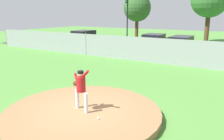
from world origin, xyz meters
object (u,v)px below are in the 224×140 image
parked_car_red (84,39)px  traffic_cone_orange (219,62)px  baseball (98,118)px  parked_car_champagne (181,46)px  pitcher_youth (81,86)px  traffic_light_near (127,12)px  parked_car_slate (154,44)px

parked_car_red → traffic_cone_orange: 14.71m
baseball → parked_car_red: parked_car_red is taller
baseball → parked_car_champagne: 14.58m
pitcher_youth → traffic_light_near: 20.25m
baseball → parked_car_champagne: (-1.31, 14.51, 0.53)m
baseball → traffic_light_near: bearing=115.4°
pitcher_youth → traffic_light_near: bearing=113.4°
parked_car_slate → parked_car_champagne: size_ratio=0.88×
parked_car_red → parked_car_champagne: bearing=-1.3°
baseball → parked_car_red: bearing=129.8°
parked_car_slate → traffic_light_near: (-5.00, 4.02, 3.00)m
parked_car_champagne → parked_car_red: parked_car_red is taller
pitcher_youth → parked_car_champagne: 14.24m
parked_car_slate → parked_car_red: (-8.38, 0.08, 0.01)m
parked_car_red → pitcher_youth: bearing=-51.9°
traffic_light_near → parked_car_slate: bearing=-38.8°
traffic_cone_orange → baseball: bearing=-100.2°
pitcher_youth → traffic_cone_orange: size_ratio=2.79×
traffic_light_near → parked_car_champagne: bearing=-28.9°
traffic_cone_orange → pitcher_youth: bearing=-104.8°
baseball → parked_car_slate: 15.19m
pitcher_youth → parked_car_red: 18.40m
traffic_light_near → pitcher_youth: bearing=-66.6°
parked_car_slate → baseball: bearing=-75.1°
pitcher_youth → baseball: 1.29m
pitcher_youth → parked_car_red: size_ratio=0.34×
pitcher_youth → parked_car_slate: 14.70m
baseball → parked_car_champagne: bearing=95.1°
baseball → traffic_cone_orange: bearing=79.8°
parked_car_red → parked_car_slate: bearing=-0.5°
parked_car_slate → parked_car_champagne: parked_car_slate is taller
parked_car_slate → parked_car_champagne: (2.59, -0.16, -0.01)m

